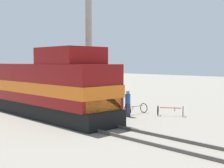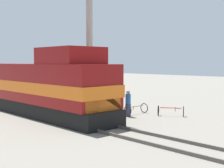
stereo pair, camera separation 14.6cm
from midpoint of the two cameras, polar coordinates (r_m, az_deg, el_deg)
The scene contains 11 objects.
ground_plane at distance 20.28m, azimuth -10.37°, elevation -6.04°, with size 120.00×120.00×0.00m, color slate.
rail_near at distance 19.90m, azimuth -12.12°, elevation -6.04°, with size 0.08×38.26×0.15m, color #4C4742.
rail_far at distance 20.66m, azimuth -8.70°, elevation -5.62°, with size 0.08×38.26×0.15m, color #4C4742.
locomotive at distance 22.29m, azimuth -14.08°, elevation -0.40°, with size 2.93×16.49×4.38m.
utility_pole at distance 24.04m, azimuth -4.00°, elevation 9.52°, with size 1.80×0.51×11.57m.
vendor_umbrella at distance 22.24m, azimuth -1.23°, elevation 0.25°, with size 2.47×2.47×2.34m.
billboard_sign at distance 29.07m, azimuth -4.38°, elevation 1.65°, with size 2.52×0.12×3.06m.
shrub_cluster at distance 22.12m, azimuth -1.91°, elevation -3.95°, with size 0.91×0.91×0.91m, color #388C38.
person_bystander at distance 20.11m, azimuth 3.17°, elevation -3.34°, with size 0.34×0.34×1.73m.
bicycle at distance 21.25m, azimuth 4.64°, elevation -4.58°, with size 1.69×0.67×0.67m.
bicycle_spare at distance 20.76m, azimuth 10.90°, elevation -4.83°, with size 1.48×1.76×0.68m.
Camera 2 is at (-10.73, -16.87, 3.52)m, focal length 50.00 mm.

